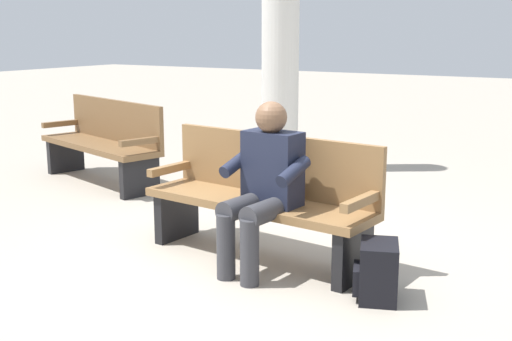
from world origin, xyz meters
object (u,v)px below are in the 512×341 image
backpack (377,272)px  support_pillar (281,20)px  person_seated (263,183)px  bench_far (104,141)px  bench_near (262,196)px

backpack → support_pillar: 4.26m
person_seated → bench_far: size_ratio=0.63×
backpack → bench_far: (3.73, -1.53, 0.28)m
bench_far → person_seated: bearing=169.7°
bench_near → support_pillar: 3.38m
person_seated → support_pillar: bearing=-57.3°
bench_near → backpack: 1.11m
bench_near → bench_far: bearing=-18.1°
bench_far → support_pillar: size_ratio=0.53×
person_seated → support_pillar: (1.55, -3.04, 1.13)m
bench_near → bench_far: size_ratio=0.99×
backpack → bench_near: bearing=-17.8°
bench_near → support_pillar: size_ratio=0.52×
bench_near → person_seated: bearing=127.4°
bench_far → support_pillar: support_pillar is taller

